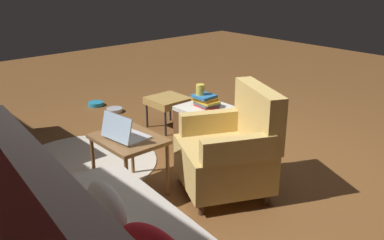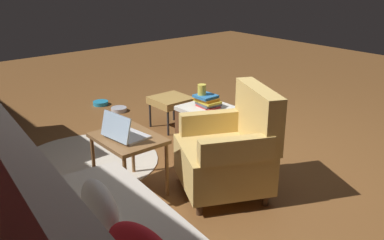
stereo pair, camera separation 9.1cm
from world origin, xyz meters
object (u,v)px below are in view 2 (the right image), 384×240
tv_remote (206,102)px  yellow_mug (202,90)px  pet_bowl_steel (119,109)px  pet_bowl_teal (101,103)px  book_stack_hamper (207,101)px  laptop_desk (128,143)px  armchair (230,151)px  wicker_hamper (207,130)px  laptop (123,132)px  ottoman (171,101)px

tv_remote → yellow_mug: bearing=113.8°
pet_bowl_steel → pet_bowl_teal: 0.39m
yellow_mug → pet_bowl_steel: size_ratio=0.50×
book_stack_hamper → laptop_desk: bearing=98.7°
armchair → pet_bowl_steel: 2.38m
wicker_hamper → yellow_mug: (0.04, 0.04, 0.41)m
pet_bowl_teal → laptop: bearing=156.6°
book_stack_hamper → pet_bowl_steel: size_ratio=1.27×
wicker_hamper → pet_bowl_steel: (1.65, 0.01, -0.22)m
wicker_hamper → tv_remote: bearing=-38.7°
pet_bowl_steel → ottoman: bearing=-169.0°
armchair → laptop_desk: bearing=48.4°
tv_remote → pet_bowl_teal: (1.93, 0.14, -0.47)m
armchair → ottoman: armchair is taller
book_stack_hamper → ottoman: 0.82m
laptop → ottoman: bearing=-51.5°
armchair → pet_bowl_steel: armchair is taller
armchair → pet_bowl_steel: size_ratio=4.49×
wicker_hamper → book_stack_hamper: size_ratio=1.88×
laptop_desk → yellow_mug: bearing=-79.0°
armchair → laptop: 0.85m
armchair → laptop: bearing=50.6°
laptop_desk → book_stack_hamper: size_ratio=2.20×
book_stack_hamper → pet_bowl_teal: 2.10m
wicker_hamper → ottoman: 0.80m
armchair → laptop: size_ratio=2.58×
laptop_desk → pet_bowl_teal: (2.18, -0.91, -0.40)m
pet_bowl_steel → laptop: bearing=151.1°
laptop → pet_bowl_teal: bearing=-23.4°
wicker_hamper → book_stack_hamper: (0.00, -0.00, 0.30)m
tv_remote → pet_bowl_steel: tv_remote is taller
ottoman → pet_bowl_teal: ottoman is taller
armchair → laptop: armchair is taller
laptop_desk → book_stack_hamper: (0.15, -0.97, 0.12)m
book_stack_hamper → laptop: bearing=98.6°
wicker_hamper → pet_bowl_teal: wicker_hamper is taller
armchair → book_stack_hamper: bearing=-28.2°
armchair → pet_bowl_teal: armchair is taller
pet_bowl_steel → armchair: bearing=171.4°
ottoman → pet_bowl_steel: 0.94m
tv_remote → armchair: bearing=145.1°
yellow_mug → tv_remote: (0.06, -0.12, -0.16)m
wicker_hamper → tv_remote: tv_remote is taller
yellow_mug → laptop_desk: bearing=101.0°
armchair → book_stack_hamper: armchair is taller
book_stack_hamper → ottoman: bearing=-11.2°
yellow_mug → tv_remote: 0.21m
wicker_hamper → pet_bowl_teal: (2.03, 0.06, -0.22)m
tv_remote → ottoman: (0.68, -0.08, -0.18)m
yellow_mug → ottoman: size_ratio=0.25×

